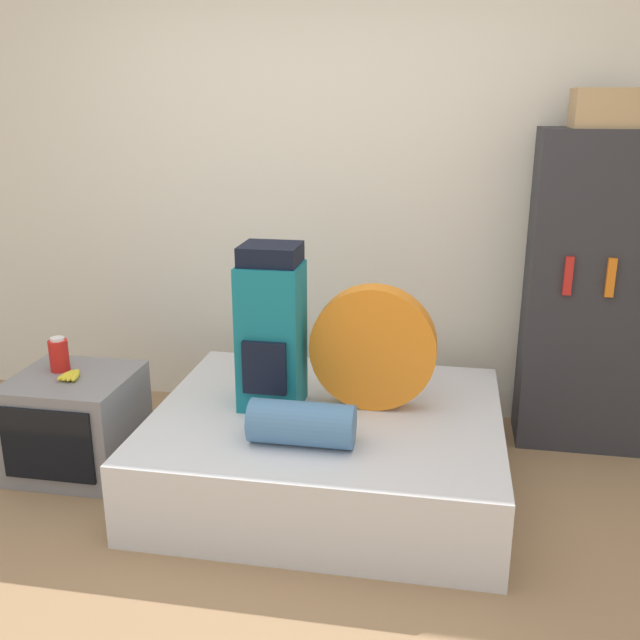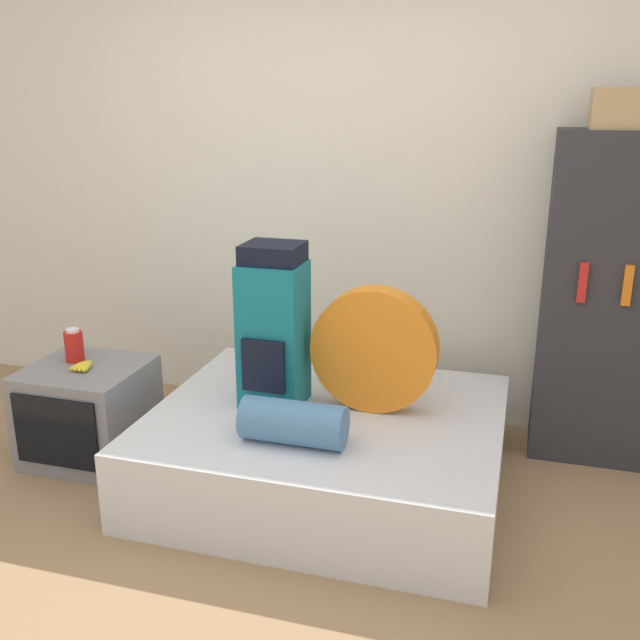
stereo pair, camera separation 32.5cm
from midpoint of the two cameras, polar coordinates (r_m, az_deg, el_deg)
The scene contains 11 objects.
ground_plane at distance 2.96m, azimuth -10.39°, elevation -20.56°, with size 16.00×16.00×0.00m, color #997551.
wall_back at distance 4.09m, azimuth -2.56°, elevation 10.29°, with size 8.00×0.05×2.60m.
bed at distance 3.49m, azimuth -2.11°, elevation -10.20°, with size 1.63×1.39×0.38m.
backpack at distance 3.35m, azimuth -6.69°, elevation -0.80°, with size 0.29×0.30×0.78m.
tent_bag at distance 3.34m, azimuth 1.52°, elevation -2.27°, with size 0.59×0.13×0.59m.
sleeping_roll at distance 3.06m, azimuth -4.54°, elevation -8.32°, with size 0.45×0.19×0.19m.
television at distance 3.85m, azimuth -21.25°, elevation -7.71°, with size 0.57×0.56×0.50m.
canister at distance 3.83m, azimuth -22.48°, elevation -2.63°, with size 0.09×0.09×0.17m.
banana_bunch at distance 3.73m, azimuth -21.64°, elevation -4.17°, with size 0.11×0.14×0.03m.
bookshelf at distance 3.89m, azimuth 19.34°, elevation 1.92°, with size 0.75×0.36×1.66m.
cardboard_box at distance 3.74m, azimuth 19.59°, elevation 15.69°, with size 0.31×0.26×0.18m.
Camera 1 is at (0.74, -2.20, 1.81)m, focal length 40.00 mm.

